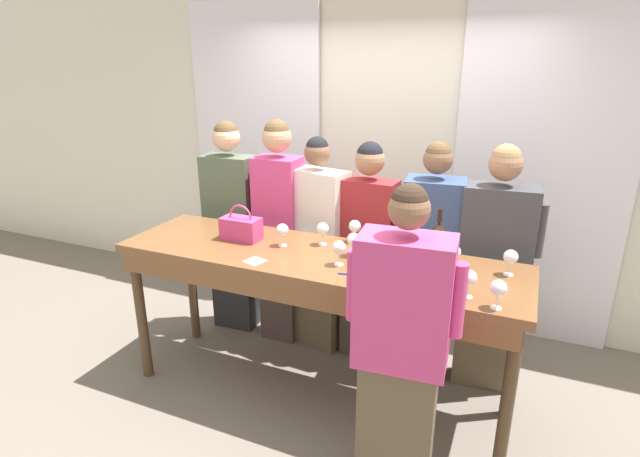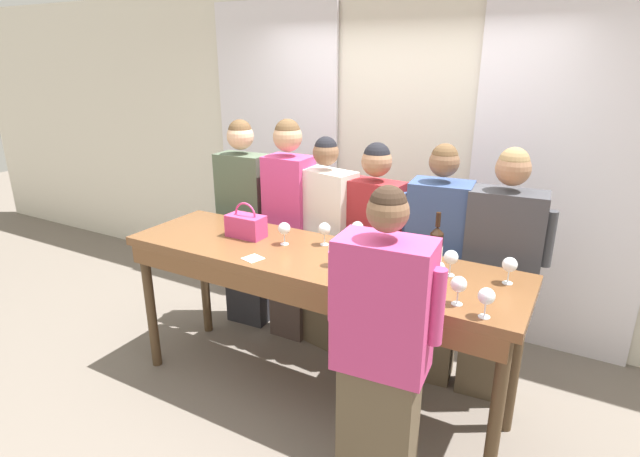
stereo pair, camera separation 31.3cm
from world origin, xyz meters
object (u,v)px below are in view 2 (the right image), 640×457
Objects in this scene: wine_glass_back_mid at (510,265)px; guest_cream_sweater at (325,245)px; wine_glass_front_mid at (438,269)px; wine_glass_center_right at (357,228)px; wine_glass_back_right at (324,229)px; wine_glass_front_left at (451,258)px; guest_beige_cap at (499,278)px; handbag at (246,225)px; host_pouring at (381,359)px; wine_glass_back_left at (284,229)px; guest_pink_top at (290,228)px; guest_striped_shirt at (373,252)px; wine_glass_center_mid at (486,297)px; wine_glass_near_host at (335,249)px; wine_glass_front_right at (352,241)px; tasting_bar at (313,271)px; guest_olive_jacket at (245,222)px; wine_glass_center_left at (459,285)px; wine_bottle at (436,248)px; guest_navy_coat at (436,266)px.

guest_cream_sweater is at bearing 162.09° from wine_glass_back_mid.
wine_glass_front_mid is 1.00× the size of wine_glass_center_right.
wine_glass_back_right is (-1.16, 0.02, -0.00)m from wine_glass_back_mid.
guest_beige_cap reaches higher than wine_glass_front_left.
host_pouring is (1.28, -0.65, -0.26)m from handbag.
guest_pink_top is (-0.32, 0.55, -0.21)m from wine_glass_back_left.
wine_glass_back_mid is at bearing -24.36° from guest_striped_shirt.
host_pouring is (0.56, -0.91, -0.29)m from wine_glass_center_right.
wine_glass_center_mid and wine_glass_back_mid have the same top height.
guest_cream_sweater reaches higher than guest_striped_shirt.
wine_glass_front_right is at bearing 79.38° from wine_glass_near_host.
wine_glass_front_mid is at bearing -4.61° from tasting_bar.
wine_glass_near_host is 0.09× the size of guest_olive_jacket.
guest_pink_top is at bearing 132.61° from tasting_bar.
guest_beige_cap is at bearing 0.00° from guest_striped_shirt.
wine_glass_center_left is at bearing -9.77° from wine_glass_near_host.
wine_glass_near_host is at bearing -165.15° from wine_glass_back_mid.
guest_striped_shirt reaches higher than wine_glass_back_mid.
wine_glass_back_left is 0.09× the size of guest_beige_cap.
tasting_bar is 1.47× the size of guest_olive_jacket.
wine_bottle is 0.59m from wine_glass_center_mid.
wine_glass_back_mid is at bearing -17.91° from guest_cream_sweater.
wine_glass_center_left reaches higher than tasting_bar.
wine_glass_center_mid is 1.34m from guest_striped_shirt.
wine_bottle is 2.25× the size of wine_glass_front_left.
guest_striped_shirt is (-0.96, 0.89, -0.27)m from wine_glass_center_mid.
handbag is 0.77m from wine_glass_center_right.
wine_glass_front_right is (0.23, 0.09, 0.22)m from tasting_bar.
tasting_bar is at bearing 159.92° from wine_glass_near_host.
guest_navy_coat reaches higher than tasting_bar.
wine_glass_front_left and wine_glass_front_mid have the same top height.
guest_olive_jacket is 1.03× the size of guest_beige_cap.
wine_glass_center_right and wine_glass_near_host have the same top height.
wine_glass_center_mid is 1.06m from guest_navy_coat.
wine_glass_center_right is at bearing -36.11° from guest_cream_sweater.
wine_glass_back_mid is 0.97m from wine_glass_near_host.
guest_striped_shirt is at bearing -180.00° from guest_beige_cap.
wine_glass_front_mid is 1.08m from wine_glass_back_left.
guest_striped_shirt is (0.72, -0.00, -0.06)m from guest_pink_top.
wine_glass_front_mid is 1.00× the size of wine_glass_front_right.
wine_glass_near_host is at bearing 135.59° from host_pouring.
guest_beige_cap reaches higher than guest_striped_shirt.
wine_glass_back_right is (-0.25, 0.11, 0.00)m from wine_glass_front_right.
wine_glass_front_right is 0.91m from wine_glass_back_mid.
guest_cream_sweater is 1.27m from guest_beige_cap.
wine_glass_front_mid is at bearing -143.18° from wine_glass_back_mid.
guest_beige_cap reaches higher than wine_glass_center_left.
guest_olive_jacket is (-1.16, 0.29, -0.23)m from wine_glass_center_right.
wine_glass_center_left is 0.09× the size of guest_cream_sweater.
guest_navy_coat is at bearing 113.65° from wine_glass_front_left.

